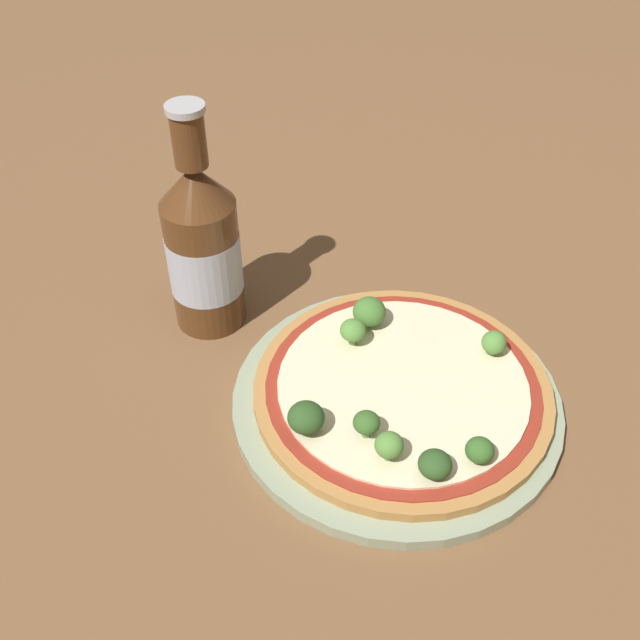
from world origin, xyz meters
name	(u,v)px	position (x,y,z in m)	size (l,w,h in m)	color
ground_plane	(401,403)	(0.00, 0.00, 0.00)	(3.00, 3.00, 0.00)	brown
plate	(397,402)	(-0.01, 0.00, 0.01)	(0.29, 0.29, 0.01)	#93A384
pizza	(403,392)	(0.00, 0.00, 0.02)	(0.26, 0.26, 0.01)	#B77F42
broccoli_floret_0	(494,343)	(0.09, -0.01, 0.04)	(0.02, 0.02, 0.02)	#6B8E51
broccoli_floret_1	(389,445)	(-0.06, -0.06, 0.04)	(0.02, 0.02, 0.03)	#6B8E51
broccoli_floret_2	(482,449)	(0.00, -0.10, 0.04)	(0.02, 0.02, 0.02)	#6B8E51
broccoli_floret_3	(435,464)	(-0.04, -0.09, 0.04)	(0.03, 0.03, 0.02)	#6B8E51
broccoli_floret_4	(353,331)	(-0.01, 0.07, 0.04)	(0.02, 0.02, 0.03)	#6B8E51
broccoli_floret_5	(307,419)	(-0.10, 0.00, 0.04)	(0.03, 0.03, 0.03)	#6B8E51
broccoli_floret_6	(369,312)	(0.02, 0.08, 0.04)	(0.03, 0.03, 0.03)	#6B8E51
broccoli_floret_7	(366,423)	(-0.06, -0.03, 0.04)	(0.02, 0.02, 0.02)	#6B8E51
beer_bottle	(203,247)	(-0.09, 0.20, 0.09)	(0.07, 0.07, 0.23)	#563319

